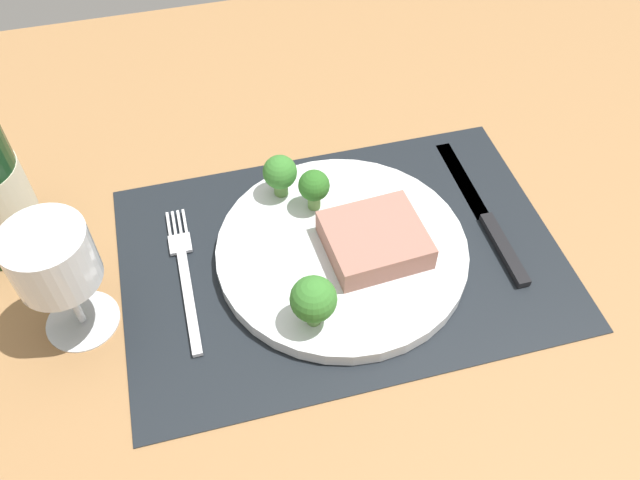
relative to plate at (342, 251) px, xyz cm
name	(u,v)px	position (x,y,z in cm)	size (l,w,h in cm)	color
ground_plane	(341,265)	(0.00, 0.00, -2.60)	(140.00, 110.00, 3.00)	#996D42
placemat	(342,256)	(0.00, 0.00, -0.95)	(46.97, 32.09, 0.30)	black
plate	(342,251)	(0.00, 0.00, 0.00)	(26.89, 26.89, 1.60)	silver
steak	(375,240)	(3.17, -1.18, 2.23)	(10.02, 9.08, 2.85)	#9E6B5B
broccoli_near_fork	(280,173)	(-4.57, 9.28, 3.92)	(3.83, 3.83, 5.20)	#5B8942
broccoli_center	(314,187)	(-1.46, 6.28, 3.95)	(3.46, 3.46, 5.08)	#6B994C
broccoli_front_edge	(313,300)	(-5.23, -8.35, 4.40)	(4.49, 4.49, 5.96)	#5B8942
fork	(185,275)	(-16.73, 1.42, -0.55)	(2.40, 19.20, 0.50)	silver
knife	(487,220)	(17.21, 0.53, -0.50)	(1.80, 23.00, 0.80)	black
wine_glass	(54,264)	(-27.36, -1.39, 8.39)	(7.74, 7.74, 13.33)	silver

